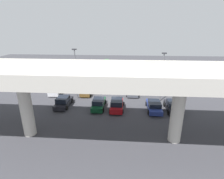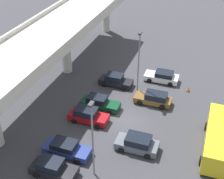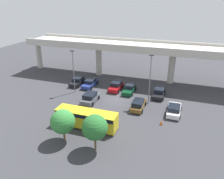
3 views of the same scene
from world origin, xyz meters
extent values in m
plane|color=#38383D|center=(0.00, 0.00, 0.00)|extent=(105.06, 105.06, 0.00)
cube|color=#BCB7AD|center=(0.00, 11.55, 7.13)|extent=(49.03, 7.84, 0.90)
cube|color=#BCB7AD|center=(0.00, 7.78, 7.86)|extent=(49.03, 0.30, 0.55)
cube|color=#BCB7AD|center=(0.00, 15.33, 7.86)|extent=(49.03, 0.30, 0.55)
cylinder|color=#BCB7AD|center=(-24.51, 11.55, 3.34)|extent=(1.33, 1.33, 6.68)
cylinder|color=#BCB7AD|center=(-8.17, 11.55, 3.34)|extent=(1.33, 1.33, 6.68)
cylinder|color=#BCB7AD|center=(8.17, 11.55, 3.34)|extent=(1.33, 1.33, 6.68)
cube|color=black|center=(-9.91, 3.98, 0.54)|extent=(1.85, 4.39, 0.71)
cube|color=black|center=(-9.91, 4.27, 1.24)|extent=(1.70, 2.26, 0.71)
cylinder|color=black|center=(-8.96, 2.62, 0.34)|extent=(0.22, 0.67, 0.67)
cylinder|color=black|center=(-10.85, 2.62, 0.34)|extent=(0.22, 0.67, 0.67)
cylinder|color=black|center=(-8.96, 5.35, 0.34)|extent=(0.22, 0.67, 0.67)
cylinder|color=black|center=(-10.85, 5.35, 0.34)|extent=(0.22, 0.67, 0.67)
cube|color=navy|center=(-7.11, 4.04, 0.52)|extent=(1.85, 4.80, 0.66)
cube|color=black|center=(-7.11, 4.29, 1.16)|extent=(1.70, 2.44, 0.62)
cylinder|color=black|center=(-6.16, 2.55, 0.34)|extent=(0.22, 0.69, 0.69)
cylinder|color=black|center=(-8.05, 2.55, 0.34)|extent=(0.22, 0.69, 0.69)
cylinder|color=black|center=(-6.16, 5.53, 0.34)|extent=(0.22, 0.69, 0.69)
cylinder|color=black|center=(-8.05, 5.53, 0.34)|extent=(0.22, 0.69, 0.69)
cube|color=#515660|center=(-4.12, -2.36, 0.55)|extent=(1.96, 4.34, 0.75)
cube|color=black|center=(-4.12, -2.48, 1.28)|extent=(1.81, 2.48, 0.71)
cylinder|color=black|center=(-5.12, -1.01, 0.32)|extent=(0.22, 0.64, 0.64)
cylinder|color=black|center=(-3.12, -1.01, 0.32)|extent=(0.22, 0.64, 0.64)
cylinder|color=black|center=(-5.12, -3.70, 0.32)|extent=(0.22, 0.64, 0.64)
cylinder|color=black|center=(-3.12, -3.70, 0.32)|extent=(0.22, 0.64, 0.64)
cube|color=maroon|center=(-1.52, 4.07, 0.55)|extent=(1.83, 4.54, 0.76)
cube|color=black|center=(-1.52, 4.36, 1.29)|extent=(1.69, 2.51, 0.73)
cylinder|color=black|center=(-0.59, 2.67, 0.30)|extent=(0.22, 0.61, 0.61)
cylinder|color=black|center=(-2.46, 2.67, 0.30)|extent=(0.22, 0.61, 0.61)
cylinder|color=black|center=(-0.59, 5.48, 0.30)|extent=(0.22, 0.61, 0.61)
cylinder|color=black|center=(-2.46, 5.48, 0.30)|extent=(0.22, 0.61, 0.61)
cube|color=#0C381E|center=(1.29, 3.74, 0.53)|extent=(1.72, 4.76, 0.72)
cube|color=black|center=(1.29, 4.14, 1.23)|extent=(1.58, 2.26, 0.69)
cylinder|color=black|center=(2.18, 2.26, 0.30)|extent=(0.22, 0.61, 0.61)
cylinder|color=black|center=(0.41, 2.26, 0.30)|extent=(0.22, 0.61, 0.61)
cylinder|color=black|center=(2.18, 5.21, 0.30)|extent=(0.22, 0.61, 0.61)
cylinder|color=black|center=(0.41, 5.21, 0.30)|extent=(0.22, 0.61, 0.61)
cube|color=brown|center=(4.35, -2.00, 0.53)|extent=(1.77, 4.55, 0.67)
cube|color=black|center=(4.35, -2.40, 1.22)|extent=(1.63, 2.59, 0.70)
cylinder|color=black|center=(3.44, -0.59, 0.35)|extent=(0.22, 0.70, 0.70)
cylinder|color=black|center=(5.26, -0.59, 0.35)|extent=(0.22, 0.70, 0.70)
cylinder|color=black|center=(3.44, -3.41, 0.35)|extent=(0.22, 0.70, 0.70)
cylinder|color=black|center=(5.26, -3.41, 0.35)|extent=(0.22, 0.70, 0.70)
cube|color=black|center=(6.89, 3.66, 0.52)|extent=(1.83, 4.51, 0.66)
cube|color=black|center=(6.89, 3.87, 1.22)|extent=(1.68, 2.21, 0.76)
cylinder|color=black|center=(7.83, 2.27, 0.35)|extent=(0.22, 0.69, 0.69)
cylinder|color=black|center=(5.96, 2.27, 0.35)|extent=(0.22, 0.69, 0.69)
cylinder|color=black|center=(7.83, 5.06, 0.35)|extent=(0.22, 0.69, 0.69)
cylinder|color=black|center=(5.96, 5.06, 0.35)|extent=(0.22, 0.69, 0.69)
cube|color=silver|center=(9.99, -1.91, 0.54)|extent=(1.93, 4.61, 0.73)
cube|color=black|center=(9.99, -2.26, 1.21)|extent=(1.77, 2.35, 0.60)
cylinder|color=black|center=(9.00, -0.48, 0.32)|extent=(0.22, 0.64, 0.64)
cylinder|color=black|center=(10.98, -0.48, 0.32)|extent=(0.22, 0.64, 0.64)
cylinder|color=black|center=(9.00, -3.34, 0.32)|extent=(0.22, 0.64, 0.64)
cylinder|color=black|center=(10.98, -3.34, 0.32)|extent=(0.22, 0.64, 0.64)
cube|color=gold|center=(-1.27, -9.87, 1.38)|extent=(8.73, 2.20, 2.29)
cube|color=black|center=(-1.27, -9.87, 2.20)|extent=(8.55, 2.25, 0.50)
cylinder|color=black|center=(1.43, -8.74, 0.44)|extent=(0.88, 0.29, 0.88)
cylinder|color=black|center=(1.43, -10.99, 0.44)|extent=(0.88, 0.29, 0.88)
cylinder|color=black|center=(-3.98, -8.74, 0.44)|extent=(0.88, 0.29, 0.88)
cylinder|color=black|center=(-3.98, -10.99, 0.44)|extent=(0.88, 0.29, 0.88)
cylinder|color=slate|center=(-8.66, 0.49, 3.97)|extent=(0.16, 0.16, 7.94)
cube|color=#333338|center=(-8.66, 0.49, 8.04)|extent=(0.70, 0.35, 0.20)
cylinder|color=slate|center=(5.56, 0.32, 4.20)|extent=(0.16, 0.16, 8.40)
cube|color=#333338|center=(5.56, 0.32, 8.50)|extent=(0.70, 0.35, 0.20)
cylinder|color=brown|center=(-2.62, -13.67, 0.74)|extent=(0.24, 0.24, 1.49)
sphere|color=#337F38|center=(-2.62, -13.67, 2.80)|extent=(3.08, 3.08, 3.08)
cylinder|color=brown|center=(1.80, -13.97, 0.90)|extent=(0.24, 0.24, 1.80)
sphere|color=#286B2D|center=(1.80, -13.97, 3.10)|extent=(3.05, 3.05, 3.05)
cube|color=black|center=(8.58, -5.82, 0.02)|extent=(0.44, 0.44, 0.04)
cone|color=#EA590F|center=(8.58, -5.82, 0.35)|extent=(0.40, 0.40, 0.70)
camera|label=1|loc=(-2.60, 28.33, 11.63)|focal=28.00mm
camera|label=2|loc=(-27.17, -7.83, 22.49)|focal=50.00mm
camera|label=3|loc=(10.68, -33.51, 17.03)|focal=35.00mm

